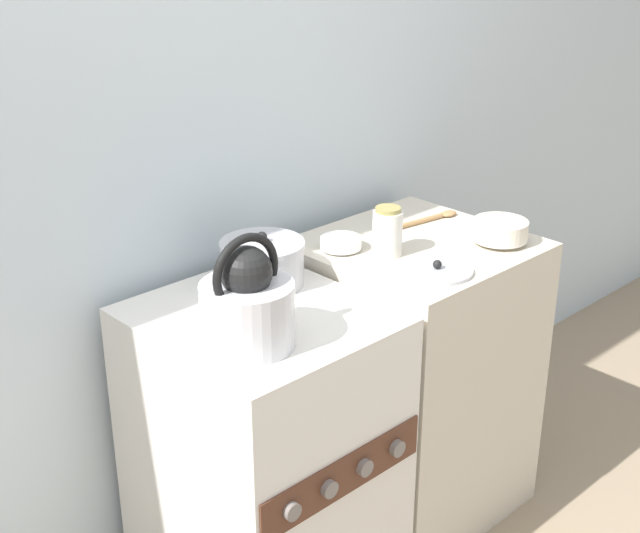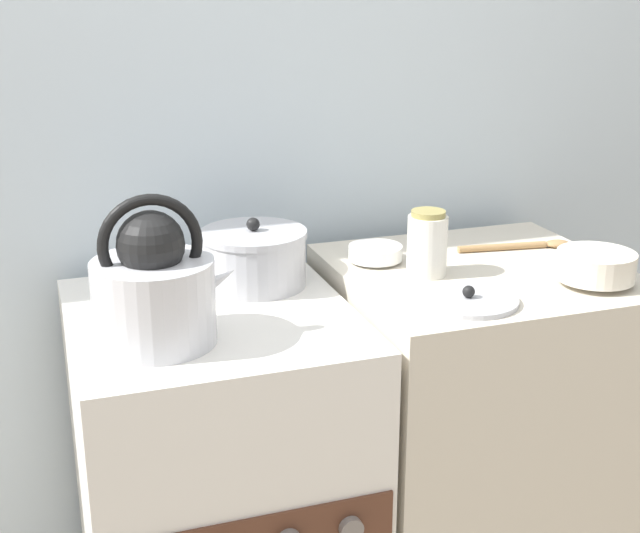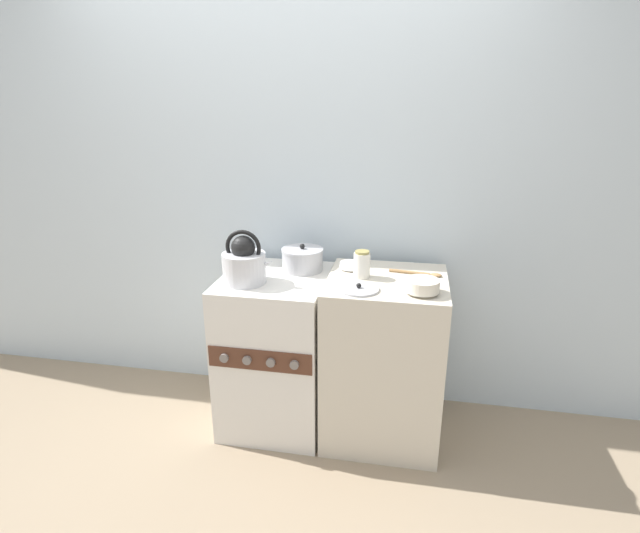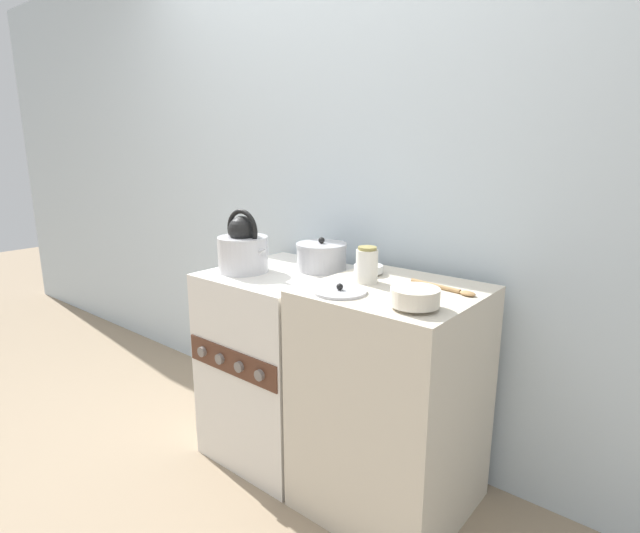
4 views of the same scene
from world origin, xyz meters
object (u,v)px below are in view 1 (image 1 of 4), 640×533
at_px(stove, 264,458).
at_px(kettle, 248,304).
at_px(enamel_bowl, 500,230).
at_px(loose_pot_lid, 437,270).
at_px(storage_jar, 387,232).
at_px(small_ceramic_bowl, 341,243).
at_px(cooking_pot, 263,263).

height_order(stove, kettle, kettle).
relative_size(enamel_bowl, loose_pot_lid, 0.82).
bearing_deg(storage_jar, stove, 179.42).
bearing_deg(enamel_bowl, small_ceramic_bowl, 142.85).
relative_size(kettle, cooking_pot, 1.22).
distance_m(kettle, small_ceramic_bowl, 0.55).
distance_m(kettle, storage_jar, 0.58).
relative_size(small_ceramic_bowl, storage_jar, 0.85).
xyz_separation_m(stove, kettle, (-0.12, -0.11, 0.53)).
bearing_deg(small_ceramic_bowl, storage_jar, -58.61).
distance_m(storage_jar, loose_pot_lid, 0.19).
bearing_deg(stove, cooking_pot, 47.15).
height_order(enamel_bowl, storage_jar, storage_jar).
bearing_deg(stove, small_ceramic_bowl, 15.49).
distance_m(enamel_bowl, storage_jar, 0.34).
bearing_deg(enamel_bowl, cooking_pot, 154.48).
bearing_deg(stove, storage_jar, -0.58).
relative_size(cooking_pot, enamel_bowl, 1.43).
distance_m(kettle, cooking_pot, 0.34).
bearing_deg(cooking_pot, small_ceramic_bowl, -5.29).
relative_size(storage_jar, loose_pot_lid, 0.72).
xyz_separation_m(cooking_pot, small_ceramic_bowl, (0.26, -0.02, -0.01)).
height_order(stove, storage_jar, storage_jar).
xyz_separation_m(small_ceramic_bowl, storage_jar, (0.07, -0.11, 0.05)).
bearing_deg(kettle, small_ceramic_bowl, 22.84).
distance_m(kettle, loose_pot_lid, 0.59).
bearing_deg(loose_pot_lid, small_ceramic_bowl, 104.43).
relative_size(kettle, loose_pot_lid, 1.43).
distance_m(stove, small_ceramic_bowl, 0.62).
distance_m(stove, cooking_pot, 0.52).
height_order(stove, cooking_pot, cooking_pot).
bearing_deg(loose_pot_lid, storage_jar, 91.79).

